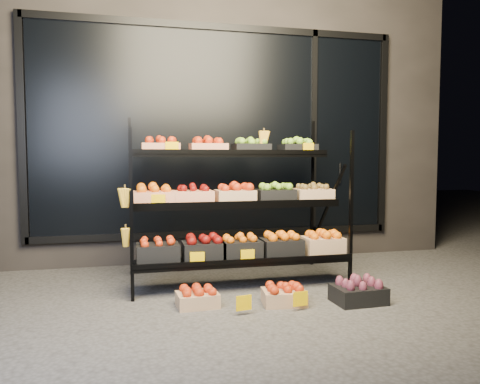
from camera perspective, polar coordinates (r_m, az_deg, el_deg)
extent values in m
plane|color=#514F4C|center=(4.22, 1.52, -12.91)|extent=(24.00, 24.00, 0.00)
cube|color=#2D2826|center=(6.60, -4.36, 8.57)|extent=(6.00, 2.00, 3.50)
cube|color=black|center=(5.58, -2.68, 7.34)|extent=(4.20, 0.04, 2.40)
cube|color=black|center=(5.63, -2.60, -5.04)|extent=(4.30, 0.06, 0.08)
cube|color=black|center=(5.76, -2.68, 19.46)|extent=(4.30, 0.06, 0.08)
cube|color=black|center=(5.58, -25.07, 6.97)|extent=(0.08, 0.06, 2.50)
cube|color=black|center=(6.33, 16.99, 6.78)|extent=(0.08, 0.06, 2.50)
cube|color=black|center=(5.91, 8.96, 7.12)|extent=(0.06, 0.06, 2.50)
cylinder|color=black|center=(6.02, 12.10, 2.26)|extent=(0.02, 0.02, 0.25)
cube|color=black|center=(4.10, -13.11, -2.77)|extent=(0.03, 0.03, 1.50)
cube|color=black|center=(4.60, 13.39, -2.05)|extent=(0.03, 0.03, 1.50)
cube|color=black|center=(5.06, -13.20, -0.58)|extent=(0.03, 0.03, 1.66)
cube|color=black|center=(5.47, 8.81, -0.18)|extent=(0.03, 0.03, 1.66)
cube|color=black|center=(4.48, 0.35, -8.39)|extent=(2.05, 0.42, 0.03)
cube|color=black|center=(4.28, 1.00, -8.49)|extent=(2.05, 0.02, 0.05)
cube|color=black|center=(4.69, -0.52, -1.64)|extent=(2.05, 0.40, 0.03)
cube|color=black|center=(4.50, 0.02, -1.43)|extent=(2.05, 0.02, 0.05)
cube|color=black|center=(4.96, -1.30, 4.46)|extent=(2.05, 0.40, 0.03)
cube|color=black|center=(4.77, -0.82, 4.90)|extent=(2.05, 0.02, 0.05)
cube|color=tan|center=(4.86, -9.67, 5.24)|extent=(0.38, 0.28, 0.11)
ellipsoid|color=red|center=(4.86, -9.68, 6.24)|extent=(0.32, 0.24, 0.07)
cube|color=tan|center=(4.92, -3.90, 5.27)|extent=(0.38, 0.28, 0.11)
ellipsoid|color=red|center=(4.92, -3.90, 6.26)|extent=(0.32, 0.24, 0.07)
cube|color=black|center=(5.01, 1.36, 5.26)|extent=(0.38, 0.28, 0.11)
ellipsoid|color=#7BB22C|center=(5.02, 1.36, 6.23)|extent=(0.32, 0.24, 0.07)
cube|color=black|center=(5.17, 7.03, 5.19)|extent=(0.38, 0.28, 0.11)
ellipsoid|color=#7BB22C|center=(5.18, 7.04, 6.13)|extent=(0.32, 0.24, 0.07)
cube|color=tan|center=(4.57, -10.47, -0.79)|extent=(0.38, 0.28, 0.14)
ellipsoid|color=orange|center=(4.56, -10.48, 0.47)|extent=(0.32, 0.24, 0.07)
cube|color=tan|center=(4.60, -5.72, -0.70)|extent=(0.38, 0.28, 0.14)
ellipsoid|color=#680A07|center=(4.60, -5.73, 0.54)|extent=(0.32, 0.24, 0.07)
cube|color=tan|center=(4.68, -0.60, -0.60)|extent=(0.38, 0.28, 0.14)
ellipsoid|color=red|center=(4.67, -0.60, 0.62)|extent=(0.32, 0.24, 0.07)
cube|color=black|center=(4.79, 4.30, -0.51)|extent=(0.38, 0.28, 0.14)
ellipsoid|color=#7BB22C|center=(4.78, 4.31, 0.69)|extent=(0.32, 0.24, 0.07)
cube|color=tan|center=(4.93, 8.84, -0.41)|extent=(0.38, 0.28, 0.14)
ellipsoid|color=brown|center=(4.92, 8.85, 0.75)|extent=(0.32, 0.24, 0.07)
cube|color=black|center=(4.34, -9.99, -7.44)|extent=(0.38, 0.28, 0.18)
ellipsoid|color=red|center=(4.32, -10.01, -5.88)|extent=(0.32, 0.24, 0.07)
cube|color=black|center=(4.38, -4.49, -7.27)|extent=(0.38, 0.28, 0.18)
ellipsoid|color=#680A07|center=(4.36, -4.50, -5.73)|extent=(0.32, 0.24, 0.07)
cube|color=black|center=(4.45, 0.03, -7.09)|extent=(0.38, 0.28, 0.18)
ellipsoid|color=orange|center=(4.43, 0.03, -5.56)|extent=(0.32, 0.24, 0.07)
cube|color=black|center=(4.56, 5.09, -6.83)|extent=(0.38, 0.28, 0.18)
ellipsoid|color=orange|center=(4.54, 5.10, -5.34)|extent=(0.32, 0.24, 0.07)
cube|color=tan|center=(4.71, 10.03, -6.52)|extent=(0.38, 0.28, 0.18)
ellipsoid|color=orange|center=(4.69, 10.05, -5.08)|extent=(0.32, 0.24, 0.07)
ellipsoid|color=yellow|center=(4.10, -13.86, 0.54)|extent=(0.14, 0.08, 0.22)
ellipsoid|color=yellow|center=(4.14, -13.78, -4.18)|extent=(0.14, 0.08, 0.22)
ellipsoid|color=yellow|center=(4.96, 2.93, 7.52)|extent=(0.14, 0.08, 0.22)
cube|color=#E8B200|center=(4.42, -9.92, -1.07)|extent=(0.13, 0.01, 0.12)
cube|color=#E8B200|center=(5.06, 8.34, 5.26)|extent=(0.13, 0.01, 0.12)
cube|color=#E8B200|center=(4.72, -8.30, 5.35)|extent=(0.13, 0.01, 0.12)
cube|color=#E8B200|center=(4.23, -5.22, -8.10)|extent=(0.13, 0.01, 0.12)
cube|color=#E8B200|center=(4.32, 0.94, -7.83)|extent=(0.13, 0.01, 0.12)
cube|color=#E8B200|center=(3.79, 0.47, -13.94)|extent=(0.13, 0.01, 0.12)
cube|color=#E8B200|center=(3.92, 7.37, -13.34)|extent=(0.13, 0.01, 0.12)
cube|color=tan|center=(4.01, -5.20, -12.94)|extent=(0.35, 0.27, 0.12)
ellipsoid|color=red|center=(3.99, -5.21, -11.73)|extent=(0.30, 0.23, 0.07)
cube|color=tan|center=(4.07, 5.39, -12.65)|extent=(0.38, 0.30, 0.12)
ellipsoid|color=red|center=(4.05, 5.40, -11.42)|extent=(0.32, 0.25, 0.07)
cube|color=black|center=(4.22, 14.23, -12.01)|extent=(0.43, 0.33, 0.14)
ellipsoid|color=brown|center=(4.19, 14.25, -10.67)|extent=(0.36, 0.27, 0.07)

